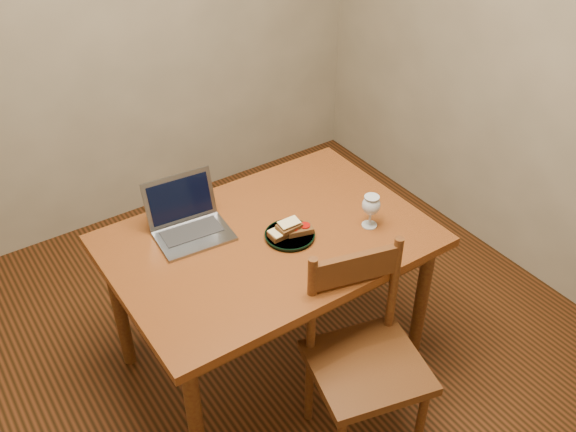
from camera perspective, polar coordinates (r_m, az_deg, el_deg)
floor at (r=3.11m, az=-1.69°, el=-14.03°), size 3.20×3.20×0.02m
back_wall at (r=3.62m, az=-16.68°, el=17.53°), size 3.20×0.02×2.60m
right_wall at (r=3.32m, az=22.76°, el=14.60°), size 0.02×3.20×2.60m
table at (r=2.71m, az=-1.67°, el=-3.31°), size 1.30×0.90×0.74m
chair at (r=2.54m, az=6.91°, el=-11.93°), size 0.51×0.50×0.46m
plate at (r=2.65m, az=0.16°, el=-1.75°), size 0.21×0.21×0.02m
sandwich_cheese at (r=2.62m, az=-0.59°, el=-1.47°), size 0.10×0.06×0.03m
sandwich_tomato at (r=2.64m, az=1.00°, el=-1.12°), size 0.12×0.09×0.03m
sandwich_top at (r=2.62m, az=0.10°, el=-0.86°), size 0.10×0.07×0.03m
milk_glass at (r=2.69m, az=7.35°, el=0.43°), size 0.08×0.08×0.15m
laptop at (r=2.69m, az=-8.94°, el=-0.20°), size 0.32×0.30×0.22m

